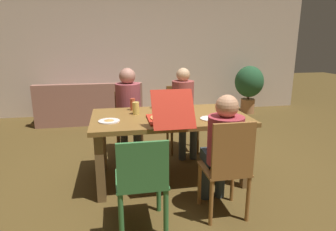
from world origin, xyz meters
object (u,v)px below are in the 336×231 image
at_px(chair_1, 129,121).
at_px(couch, 91,107).
at_px(person_1, 129,105).
at_px(chair_2, 228,165).
at_px(potted_plant, 249,84).
at_px(chair_3, 142,181).
at_px(chair_0, 181,114).
at_px(pizza_box_0, 168,117).
at_px(dining_table, 170,124).
at_px(drinking_glass_0, 133,104).
at_px(person_2, 223,144).
at_px(plate_0, 211,119).
at_px(plate_1, 109,121).
at_px(drinking_glass_2, 155,104).
at_px(person_0, 184,105).
at_px(drinking_glass_1, 136,108).

distance_m(chair_1, couch, 1.92).
bearing_deg(person_1, chair_2, -65.96).
bearing_deg(potted_plant, chair_3, -126.33).
height_order(chair_0, potted_plant, potted_plant).
distance_m(chair_0, couch, 2.35).
xyz_separation_m(pizza_box_0, potted_plant, (2.43, 3.07, -0.17)).
xyz_separation_m(pizza_box_0, couch, (-1.03, 3.00, -0.54)).
height_order(dining_table, drinking_glass_0, drinking_glass_0).
bearing_deg(chair_2, dining_table, 111.12).
bearing_deg(person_2, pizza_box_0, 128.96).
distance_m(pizza_box_0, plate_0, 0.48).
relative_size(plate_1, potted_plant, 0.21).
relative_size(dining_table, drinking_glass_2, 16.48).
relative_size(dining_table, person_0, 1.43).
distance_m(chair_2, couch, 3.95).
relative_size(person_2, couch, 0.57).
height_order(chair_1, person_1, person_1).
bearing_deg(chair_3, person_0, 65.72).
bearing_deg(chair_3, plate_1, 107.30).
bearing_deg(plate_0, chair_1, 124.87).
height_order(pizza_box_0, drinking_glass_0, pizza_box_0).
bearing_deg(chair_0, plate_1, -134.77).
bearing_deg(person_1, pizza_box_0, -71.58).
xyz_separation_m(plate_0, couch, (-1.50, 3.00, -0.49)).
distance_m(person_2, plate_0, 0.54).
relative_size(dining_table, drinking_glass_0, 12.04).
relative_size(chair_1, drinking_glass_2, 8.23).
relative_size(chair_2, pizza_box_0, 1.48).
height_order(chair_0, drinking_glass_0, chair_0).
xyz_separation_m(chair_2, chair_3, (-0.78, -0.05, -0.06)).
relative_size(person_0, drinking_glass_0, 8.40).
bearing_deg(potted_plant, chair_2, -118.23).
relative_size(person_1, chair_2, 1.30).
xyz_separation_m(person_1, chair_2, (0.78, -1.75, -0.20)).
distance_m(person_2, drinking_glass_1, 1.17).
bearing_deg(person_1, person_0, -5.29).
relative_size(chair_0, chair_1, 1.08).
xyz_separation_m(chair_3, couch, (-0.67, 3.72, -0.18)).
relative_size(plate_0, drinking_glass_0, 1.57).
xyz_separation_m(person_2, drinking_glass_2, (-0.47, 1.16, 0.15)).
relative_size(chair_0, chair_2, 1.00).
bearing_deg(drinking_glass_0, potted_plant, 41.92).
height_order(plate_1, drinking_glass_2, drinking_glass_2).
xyz_separation_m(chair_0, drinking_glass_1, (-0.73, -0.79, 0.31)).
bearing_deg(drinking_glass_2, dining_table, -72.97).
bearing_deg(dining_table, drinking_glass_1, 161.60).
xyz_separation_m(chair_0, chair_3, (-0.78, -1.89, -0.07)).
distance_m(chair_0, drinking_glass_0, 1.00).
xyz_separation_m(chair_0, person_1, (-0.78, -0.08, 0.19)).
distance_m(plate_1, drinking_glass_0, 0.56).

